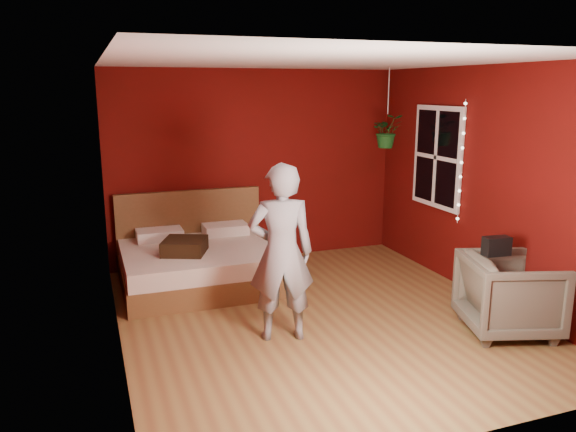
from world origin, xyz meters
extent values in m
plane|color=brown|center=(0.00, 0.00, 0.00)|extent=(4.50, 4.50, 0.00)
cube|color=#560A09|center=(0.00, 2.26, 1.30)|extent=(4.00, 0.02, 2.60)
cube|color=#560A09|center=(0.00, -2.26, 1.30)|extent=(4.00, 0.02, 2.60)
cube|color=#560A09|center=(-2.01, 0.00, 1.30)|extent=(0.02, 4.50, 2.60)
cube|color=#560A09|center=(2.01, 0.00, 1.30)|extent=(0.02, 4.50, 2.60)
cube|color=white|center=(0.00, 0.00, 2.61)|extent=(4.00, 4.50, 0.02)
cube|color=white|center=(1.97, 0.90, 1.50)|extent=(0.04, 0.97, 1.27)
cube|color=black|center=(1.96, 0.90, 1.50)|extent=(0.02, 0.85, 1.15)
cube|color=white|center=(1.95, 0.90, 1.50)|extent=(0.03, 0.05, 1.15)
cube|color=white|center=(1.95, 0.90, 1.50)|extent=(0.03, 0.85, 0.05)
cylinder|color=silver|center=(1.94, 0.38, 1.50)|extent=(0.01, 0.01, 1.45)
sphere|color=#FFF2CC|center=(1.94, 0.38, 0.83)|extent=(0.04, 0.04, 0.04)
sphere|color=#FFF2CC|center=(1.94, 0.38, 0.99)|extent=(0.04, 0.04, 0.04)
sphere|color=#FFF2CC|center=(1.94, 0.38, 1.16)|extent=(0.04, 0.04, 0.04)
sphere|color=#FFF2CC|center=(1.94, 0.38, 1.33)|extent=(0.04, 0.04, 0.04)
sphere|color=#FFF2CC|center=(1.94, 0.38, 1.50)|extent=(0.04, 0.04, 0.04)
sphere|color=#FFF2CC|center=(1.94, 0.38, 1.67)|extent=(0.04, 0.04, 0.04)
sphere|color=#FFF2CC|center=(1.94, 0.38, 1.84)|extent=(0.04, 0.04, 0.04)
sphere|color=#FFF2CC|center=(1.94, 0.38, 2.01)|extent=(0.04, 0.04, 0.04)
sphere|color=#FFF2CC|center=(1.94, 0.38, 2.17)|extent=(0.04, 0.04, 0.04)
cube|color=brown|center=(-0.95, 1.40, 0.13)|extent=(1.89, 1.61, 0.26)
cube|color=beige|center=(-0.95, 1.40, 0.37)|extent=(1.85, 1.58, 0.21)
cube|color=brown|center=(-0.95, 2.16, 0.52)|extent=(1.89, 0.08, 1.04)
cube|color=silver|center=(-1.38, 1.94, 0.54)|extent=(0.57, 0.36, 0.13)
cube|color=silver|center=(-0.52, 1.94, 0.54)|extent=(0.57, 0.36, 0.13)
imported|color=gray|center=(-0.53, -0.32, 0.85)|extent=(0.69, 0.53, 1.70)
imported|color=#5F5A4B|center=(1.60, -0.95, 0.39)|extent=(1.06, 1.04, 0.77)
cube|color=black|center=(1.47, -0.86, 0.87)|extent=(0.27, 0.15, 0.18)
cube|color=#301E10|center=(-1.18, 1.24, 0.56)|extent=(0.61, 0.61, 0.17)
cylinder|color=silver|center=(1.54, 1.42, 2.31)|extent=(0.01, 0.01, 0.58)
imported|color=#164E19|center=(1.54, 1.42, 1.80)|extent=(0.47, 0.43, 0.43)
camera|label=1|loc=(-2.18, -5.06, 2.35)|focal=35.00mm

